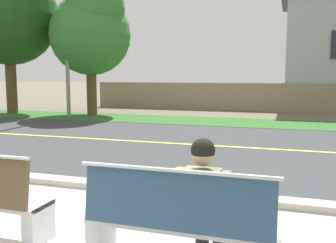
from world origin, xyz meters
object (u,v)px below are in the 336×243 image
bench_right (179,224)px  shade_tree_far_left (9,8)px  streetlamp (68,17)px  seated_person_olive (205,197)px  shade_tree_left (92,29)px

bench_right → shade_tree_far_left: bearing=134.9°
streetlamp → shade_tree_far_left: 3.37m
seated_person_olive → streetlamp: 14.08m
bench_right → shade_tree_left: size_ratio=0.31×
seated_person_olive → streetlamp: bearing=127.2°
seated_person_olive → streetlamp: size_ratio=0.17×
bench_right → streetlamp: size_ratio=0.25×
seated_person_olive → shade_tree_left: bearing=123.0°
seated_person_olive → shade_tree_far_left: size_ratio=0.17×
shade_tree_left → streetlamp: bearing=-122.8°
shade_tree_far_left → shade_tree_left: shade_tree_far_left is taller
streetlamp → bench_right: bearing=-53.9°
bench_right → shade_tree_left: 14.47m
streetlamp → shade_tree_far_left: bearing=173.9°
bench_right → seated_person_olive: seated_person_olive is taller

